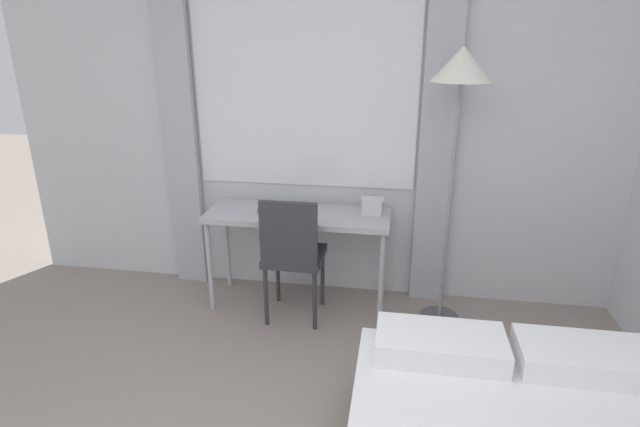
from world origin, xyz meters
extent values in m
cube|color=silver|center=(0.00, 2.63, 1.35)|extent=(5.06, 0.05, 2.70)
cube|color=white|center=(-0.25, 2.60, 1.60)|extent=(1.61, 0.01, 1.50)
cube|color=#B2B2BC|center=(-1.19, 2.55, 1.30)|extent=(0.24, 0.06, 2.60)
cube|color=#B2B2BC|center=(0.70, 2.55, 1.30)|extent=(0.24, 0.06, 2.60)
cube|color=#B2B2B7|center=(-0.25, 2.31, 0.70)|extent=(1.31, 0.46, 0.04)
cylinder|color=#B2B2B7|center=(-0.86, 2.12, 0.34)|extent=(0.04, 0.04, 0.68)
cylinder|color=#B2B2B7|center=(0.37, 2.12, 0.34)|extent=(0.04, 0.04, 0.68)
cylinder|color=#B2B2B7|center=(-0.86, 2.50, 0.34)|extent=(0.04, 0.04, 0.68)
cylinder|color=#B2B2B7|center=(0.37, 2.50, 0.34)|extent=(0.04, 0.04, 0.68)
cube|color=#333338|center=(-0.24, 2.15, 0.46)|extent=(0.40, 0.40, 0.05)
cube|color=#333338|center=(-0.24, 1.97, 0.70)|extent=(0.38, 0.04, 0.43)
cylinder|color=#333338|center=(-0.41, 1.98, 0.22)|extent=(0.03, 0.03, 0.44)
cylinder|color=#333338|center=(-0.07, 1.98, 0.22)|extent=(0.03, 0.03, 0.44)
cylinder|color=#333338|center=(-0.41, 2.32, 0.22)|extent=(0.03, 0.03, 0.44)
cylinder|color=#333338|center=(-0.07, 2.32, 0.22)|extent=(0.03, 0.03, 0.44)
cube|color=white|center=(0.70, 1.19, 0.49)|extent=(0.62, 0.32, 0.12)
cube|color=white|center=(1.36, 1.19, 0.49)|extent=(0.62, 0.32, 0.12)
cylinder|color=#4C4C51|center=(0.79, 2.24, 0.01)|extent=(0.27, 0.27, 0.03)
cylinder|color=gray|center=(0.79, 2.24, 0.84)|extent=(0.02, 0.02, 1.62)
cone|color=silver|center=(0.79, 2.24, 1.75)|extent=(0.37, 0.37, 0.21)
cube|color=silver|center=(0.28, 2.41, 0.77)|extent=(0.14, 0.16, 0.09)
cube|color=silver|center=(0.28, 2.41, 0.82)|extent=(0.16, 0.06, 0.02)
cube|color=#33664C|center=(-0.42, 2.35, 0.73)|extent=(0.22, 0.16, 0.02)
cube|color=white|center=(-0.42, 2.35, 0.74)|extent=(0.21, 0.15, 0.01)
camera|label=1|loc=(0.45, -0.96, 1.92)|focal=28.00mm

